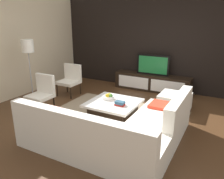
% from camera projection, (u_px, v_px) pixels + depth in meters
% --- Properties ---
extents(ground_plane, '(14.00, 14.00, 0.00)m').
position_uv_depth(ground_plane, '(115.00, 120.00, 4.93)').
color(ground_plane, '#4C301C').
extents(feature_wall_back, '(6.40, 0.12, 2.80)m').
position_uv_depth(feature_wall_back, '(157.00, 43.00, 6.76)').
color(feature_wall_back, black).
rests_on(feature_wall_back, ground).
extents(side_wall_left, '(0.12, 5.20, 2.80)m').
position_uv_depth(side_wall_left, '(14.00, 46.00, 6.12)').
color(side_wall_left, beige).
rests_on(side_wall_left, ground).
extents(area_rug, '(2.97, 2.46, 0.01)m').
position_uv_depth(area_rug, '(111.00, 119.00, 4.98)').
color(area_rug, gray).
rests_on(area_rug, ground).
extents(media_console, '(2.29, 0.45, 0.50)m').
position_uv_depth(media_console, '(152.00, 83.00, 6.86)').
color(media_console, black).
rests_on(media_console, ground).
extents(television, '(0.97, 0.06, 0.59)m').
position_uv_depth(television, '(153.00, 65.00, 6.69)').
color(television, black).
rests_on(television, media_console).
extents(sectional_couch, '(2.49, 2.28, 0.84)m').
position_uv_depth(sectional_couch, '(117.00, 132.00, 3.85)').
color(sectional_couch, white).
rests_on(sectional_couch, ground).
extents(coffee_table, '(1.06, 1.03, 0.38)m').
position_uv_depth(coffee_table, '(113.00, 109.00, 5.00)').
color(coffee_table, black).
rests_on(coffee_table, ground).
extents(accent_chair_near, '(0.52, 0.51, 0.87)m').
position_uv_depth(accent_chair_near, '(42.00, 91.00, 5.32)').
color(accent_chair_near, black).
rests_on(accent_chair_near, ground).
extents(floor_lamp, '(0.30, 0.30, 1.62)m').
position_uv_depth(floor_lamp, '(28.00, 50.00, 5.69)').
color(floor_lamp, '#A5A5AA').
rests_on(floor_lamp, ground).
extents(ottoman, '(0.70, 0.70, 0.40)m').
position_uv_depth(ottoman, '(175.00, 102.00, 5.42)').
color(ottoman, white).
rests_on(ottoman, ground).
extents(fruit_bowl, '(0.28, 0.28, 0.14)m').
position_uv_depth(fruit_bowl, '(109.00, 97.00, 5.09)').
color(fruit_bowl, silver).
rests_on(fruit_bowl, coffee_table).
extents(accent_chair_far, '(0.56, 0.52, 0.87)m').
position_uv_depth(accent_chair_far, '(70.00, 78.00, 6.46)').
color(accent_chair_far, black).
rests_on(accent_chair_far, ground).
extents(book_stack, '(0.21, 0.15, 0.09)m').
position_uv_depth(book_stack, '(120.00, 103.00, 4.73)').
color(book_stack, maroon).
rests_on(book_stack, coffee_table).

